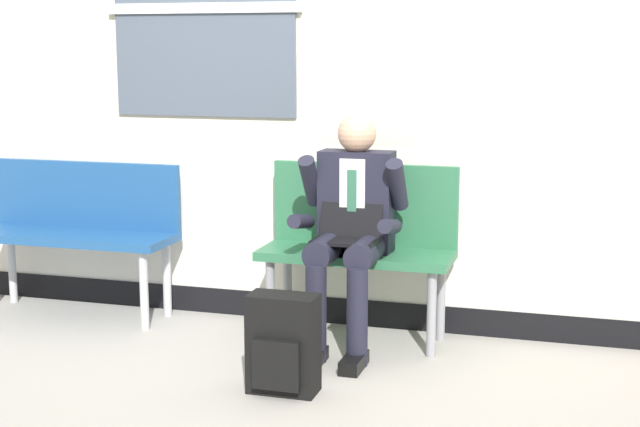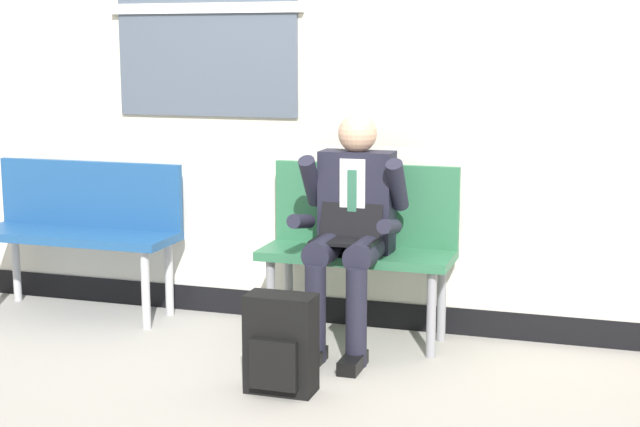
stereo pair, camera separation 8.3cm
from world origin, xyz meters
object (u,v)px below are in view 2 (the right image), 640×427
at_px(bench_with_person, 360,238).
at_px(backpack, 281,345).
at_px(bench_empty, 82,223).
at_px(person_seated, 351,225).

xyz_separation_m(bench_with_person, backpack, (-0.13, -0.95, -0.34)).
xyz_separation_m(bench_with_person, bench_empty, (-1.77, -0.00, -0.01)).
relative_size(bench_with_person, backpack, 2.23).
height_order(bench_empty, person_seated, person_seated).
bearing_deg(person_seated, bench_with_person, 90.00).
bearing_deg(bench_empty, person_seated, -6.44).
height_order(bench_with_person, bench_empty, bench_with_person).
distance_m(person_seated, backpack, 0.88).
relative_size(bench_empty, backpack, 2.62).
distance_m(bench_empty, person_seated, 1.78).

